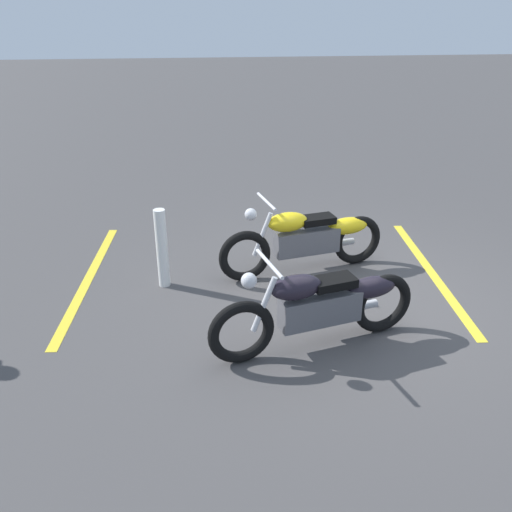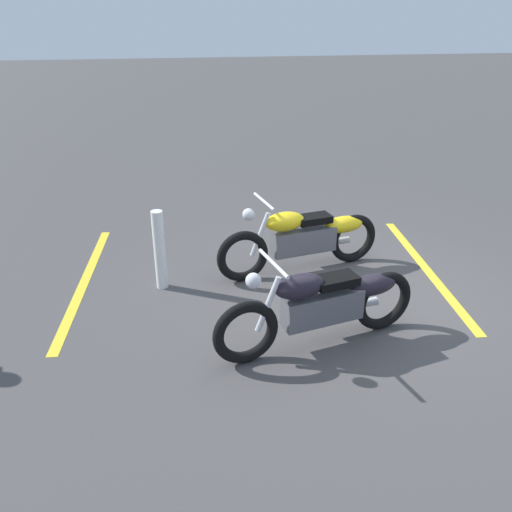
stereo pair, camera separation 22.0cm
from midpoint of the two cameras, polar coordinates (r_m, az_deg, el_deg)
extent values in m
plane|color=#474444|center=(6.55, 10.01, -4.41)|extent=(60.00, 60.00, 0.00)
torus|color=black|center=(6.70, -2.35, -0.05)|extent=(0.68, 0.25, 0.67)
torus|color=black|center=(7.30, 9.32, 1.83)|extent=(0.68, 0.25, 0.67)
cube|color=#59595E|center=(6.95, 4.13, 1.63)|extent=(0.87, 0.39, 0.32)
ellipsoid|color=yellow|center=(6.73, 2.11, 3.64)|extent=(0.57, 0.38, 0.24)
ellipsoid|color=yellow|center=(7.14, 8.33, 3.30)|extent=(0.60, 0.35, 0.22)
cube|color=black|center=(6.90, 5.18, 3.91)|extent=(0.48, 0.33, 0.09)
cylinder|color=silver|center=(6.67, -0.52, 2.28)|extent=(0.27, 0.11, 0.56)
cylinder|color=silver|center=(6.53, -0.12, 5.77)|extent=(0.16, 0.61, 0.04)
sphere|color=silver|center=(6.51, -1.77, 4.39)|extent=(0.15, 0.15, 0.15)
cylinder|color=silver|center=(7.29, 6.49, 1.34)|extent=(0.70, 0.23, 0.09)
torus|color=black|center=(5.22, -2.30, -8.07)|extent=(0.68, 0.27, 0.67)
torus|color=black|center=(5.86, 12.18, -4.66)|extent=(0.68, 0.27, 0.67)
cube|color=#59595E|center=(5.47, 5.88, -5.45)|extent=(0.87, 0.41, 0.32)
ellipsoid|color=black|center=(5.21, 3.40, -3.22)|extent=(0.57, 0.40, 0.24)
ellipsoid|color=black|center=(5.67, 11.04, -3.02)|extent=(0.60, 0.37, 0.22)
cube|color=black|center=(5.39, 7.23, -2.60)|extent=(0.48, 0.34, 0.09)
cylinder|color=silver|center=(5.15, 0.05, -5.12)|extent=(0.27, 0.12, 0.56)
cylinder|color=silver|center=(4.97, 0.58, -0.79)|extent=(0.18, 0.61, 0.04)
sphere|color=silver|center=(4.97, -1.55, -2.63)|extent=(0.15, 0.15, 0.15)
cylinder|color=silver|center=(5.83, 8.65, -5.34)|extent=(0.70, 0.25, 0.09)
cylinder|color=white|center=(6.60, -11.06, 0.60)|extent=(0.14, 0.14, 1.00)
cube|color=yellow|center=(7.44, 16.71, -1.32)|extent=(0.36, 3.20, 0.01)
cube|color=yellow|center=(7.18, -18.46, -2.57)|extent=(0.36, 3.20, 0.01)
camera|label=1|loc=(0.11, 88.94, 0.50)|focal=37.97mm
camera|label=2|loc=(0.11, -91.06, -0.50)|focal=37.97mm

